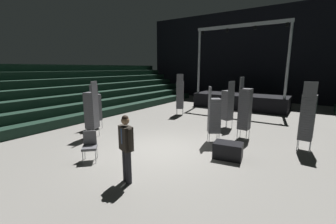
{
  "coord_description": "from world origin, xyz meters",
  "views": [
    {
      "loc": [
        4.46,
        -6.11,
        2.92
      ],
      "look_at": [
        0.26,
        0.2,
        1.4
      ],
      "focal_mm": 23.53,
      "sensor_mm": 36.0,
      "label": 1
    }
  ],
  "objects_px": {
    "stage_riser": "(241,99)",
    "chair_stack_front_right": "(245,108)",
    "equipment_road_case": "(228,151)",
    "loose_chair_near_man": "(90,144)",
    "chair_stack_mid_right": "(91,110)",
    "chair_stack_front_left": "(228,105)",
    "chair_stack_rear_right": "(214,115)",
    "chair_stack_mid_left": "(307,117)",
    "chair_stack_rear_left": "(96,107)",
    "man_with_tie": "(126,145)",
    "chair_stack_mid_centre": "(180,95)"
  },
  "relations": [
    {
      "from": "stage_riser",
      "to": "chair_stack_front_right",
      "type": "bearing_deg",
      "value": -73.6
    },
    {
      "from": "equipment_road_case",
      "to": "loose_chair_near_man",
      "type": "relative_size",
      "value": 0.95
    },
    {
      "from": "chair_stack_mid_right",
      "to": "loose_chair_near_man",
      "type": "distance_m",
      "value": 2.64
    },
    {
      "from": "chair_stack_front_right",
      "to": "loose_chair_near_man",
      "type": "height_order",
      "value": "chair_stack_front_right"
    },
    {
      "from": "chair_stack_front_left",
      "to": "equipment_road_case",
      "type": "relative_size",
      "value": 2.56
    },
    {
      "from": "stage_riser",
      "to": "chair_stack_rear_right",
      "type": "relative_size",
      "value": 2.9
    },
    {
      "from": "chair_stack_mid_right",
      "to": "equipment_road_case",
      "type": "distance_m",
      "value": 5.76
    },
    {
      "from": "chair_stack_front_right",
      "to": "loose_chair_near_man",
      "type": "relative_size",
      "value": 2.71
    },
    {
      "from": "chair_stack_front_right",
      "to": "chair_stack_mid_right",
      "type": "height_order",
      "value": "chair_stack_front_right"
    },
    {
      "from": "chair_stack_mid_left",
      "to": "chair_stack_rear_left",
      "type": "bearing_deg",
      "value": -162.24
    },
    {
      "from": "man_with_tie",
      "to": "equipment_road_case",
      "type": "xyz_separation_m",
      "value": [
        1.67,
        2.95,
        -0.75
      ]
    },
    {
      "from": "man_with_tie",
      "to": "chair_stack_front_right",
      "type": "bearing_deg",
      "value": -85.21
    },
    {
      "from": "man_with_tie",
      "to": "equipment_road_case",
      "type": "height_order",
      "value": "man_with_tie"
    },
    {
      "from": "chair_stack_mid_right",
      "to": "chair_stack_mid_centre",
      "type": "relative_size",
      "value": 0.93
    },
    {
      "from": "man_with_tie",
      "to": "chair_stack_rear_right",
      "type": "height_order",
      "value": "chair_stack_rear_right"
    },
    {
      "from": "chair_stack_rear_left",
      "to": "loose_chair_near_man",
      "type": "height_order",
      "value": "chair_stack_rear_left"
    },
    {
      "from": "chair_stack_front_right",
      "to": "chair_stack_mid_centre",
      "type": "height_order",
      "value": "same"
    },
    {
      "from": "chair_stack_front_left",
      "to": "chair_stack_rear_right",
      "type": "height_order",
      "value": "chair_stack_front_left"
    },
    {
      "from": "chair_stack_mid_left",
      "to": "chair_stack_rear_right",
      "type": "xyz_separation_m",
      "value": [
        -3.08,
        -0.95,
        -0.13
      ]
    },
    {
      "from": "chair_stack_mid_right",
      "to": "chair_stack_rear_right",
      "type": "xyz_separation_m",
      "value": [
        4.57,
        2.23,
        -0.08
      ]
    },
    {
      "from": "chair_stack_front_left",
      "to": "loose_chair_near_man",
      "type": "height_order",
      "value": "chair_stack_front_left"
    },
    {
      "from": "chair_stack_front_right",
      "to": "chair_stack_mid_left",
      "type": "relative_size",
      "value": 1.03
    },
    {
      "from": "man_with_tie",
      "to": "chair_stack_front_right",
      "type": "distance_m",
      "value": 5.6
    },
    {
      "from": "equipment_road_case",
      "to": "loose_chair_near_man",
      "type": "xyz_separation_m",
      "value": [
        -3.64,
        -2.59,
        0.27
      ]
    },
    {
      "from": "man_with_tie",
      "to": "chair_stack_mid_left",
      "type": "xyz_separation_m",
      "value": [
        3.72,
        5.17,
        0.22
      ]
    },
    {
      "from": "chair_stack_mid_left",
      "to": "chair_stack_rear_right",
      "type": "height_order",
      "value": "chair_stack_mid_left"
    },
    {
      "from": "stage_riser",
      "to": "chair_stack_front_left",
      "type": "distance_m",
      "value": 6.19
    },
    {
      "from": "stage_riser",
      "to": "chair_stack_mid_centre",
      "type": "height_order",
      "value": "stage_riser"
    },
    {
      "from": "stage_riser",
      "to": "chair_stack_mid_centre",
      "type": "bearing_deg",
      "value": -117.99
    },
    {
      "from": "chair_stack_mid_centre",
      "to": "equipment_road_case",
      "type": "bearing_deg",
      "value": -73.0
    },
    {
      "from": "chair_stack_front_right",
      "to": "equipment_road_case",
      "type": "bearing_deg",
      "value": 7.13
    },
    {
      "from": "chair_stack_rear_left",
      "to": "stage_riser",
      "type": "bearing_deg",
      "value": 178.23
    },
    {
      "from": "man_with_tie",
      "to": "chair_stack_rear_right",
      "type": "relative_size",
      "value": 0.8
    },
    {
      "from": "chair_stack_mid_right",
      "to": "chair_stack_rear_right",
      "type": "height_order",
      "value": "chair_stack_mid_right"
    },
    {
      "from": "chair_stack_front_right",
      "to": "chair_stack_rear_right",
      "type": "relative_size",
      "value": 1.15
    },
    {
      "from": "equipment_road_case",
      "to": "chair_stack_mid_right",
      "type": "bearing_deg",
      "value": -170.24
    },
    {
      "from": "chair_stack_mid_centre",
      "to": "chair_stack_rear_right",
      "type": "height_order",
      "value": "chair_stack_mid_centre"
    },
    {
      "from": "chair_stack_front_left",
      "to": "chair_stack_mid_centre",
      "type": "height_order",
      "value": "chair_stack_mid_centre"
    },
    {
      "from": "man_with_tie",
      "to": "chair_stack_mid_right",
      "type": "distance_m",
      "value": 4.4
    },
    {
      "from": "loose_chair_near_man",
      "to": "chair_stack_mid_left",
      "type": "bearing_deg",
      "value": 175.34
    },
    {
      "from": "chair_stack_mid_centre",
      "to": "chair_stack_rear_left",
      "type": "height_order",
      "value": "chair_stack_mid_centre"
    },
    {
      "from": "stage_riser",
      "to": "man_with_tie",
      "type": "relative_size",
      "value": 3.61
    },
    {
      "from": "chair_stack_rear_left",
      "to": "equipment_road_case",
      "type": "xyz_separation_m",
      "value": [
        6.64,
        -0.08,
        -0.8
      ]
    },
    {
      "from": "chair_stack_mid_right",
      "to": "chair_stack_mid_left",
      "type": "bearing_deg",
      "value": -88.25
    },
    {
      "from": "stage_riser",
      "to": "loose_chair_near_man",
      "type": "bearing_deg",
      "value": -96.06
    },
    {
      "from": "stage_riser",
      "to": "loose_chair_near_man",
      "type": "height_order",
      "value": "stage_riser"
    },
    {
      "from": "chair_stack_front_left",
      "to": "stage_riser",
      "type": "bearing_deg",
      "value": 32.51
    },
    {
      "from": "stage_riser",
      "to": "man_with_tie",
      "type": "height_order",
      "value": "stage_riser"
    },
    {
      "from": "chair_stack_rear_left",
      "to": "chair_stack_rear_right",
      "type": "height_order",
      "value": "chair_stack_rear_right"
    },
    {
      "from": "chair_stack_mid_right",
      "to": "chair_stack_front_right",
      "type": "bearing_deg",
      "value": -78.85
    }
  ]
}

